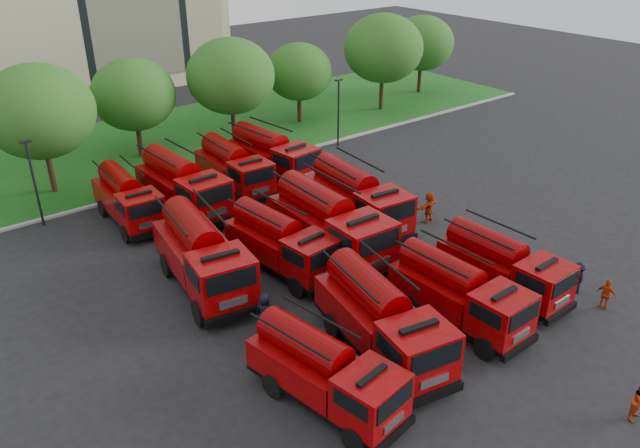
# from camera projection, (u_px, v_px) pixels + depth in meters

# --- Properties ---
(ground) EXTENTS (140.00, 140.00, 0.00)m
(ground) POSITION_uv_depth(u_px,v_px,m) (375.00, 296.00, 29.32)
(ground) COLOR black
(ground) RESTS_ON ground
(lawn) EXTENTS (70.00, 16.00, 0.12)m
(lawn) POSITION_uv_depth(u_px,v_px,m) (143.00, 147.00, 47.51)
(lawn) COLOR #134813
(lawn) RESTS_ON ground
(curb) EXTENTS (70.00, 0.30, 0.14)m
(curb) POSITION_uv_depth(u_px,v_px,m) (194.00, 179.00, 41.83)
(curb) COLOR gray
(curb) RESTS_ON ground
(tree_2) EXTENTS (6.72, 6.72, 8.22)m
(tree_2) POSITION_uv_depth(u_px,v_px,m) (38.00, 111.00, 37.54)
(tree_2) COLOR #382314
(tree_2) RESTS_ON ground
(tree_3) EXTENTS (5.88, 5.88, 7.19)m
(tree_3) POSITION_uv_depth(u_px,v_px,m) (133.00, 95.00, 43.46)
(tree_3) COLOR #382314
(tree_3) RESTS_ON ground
(tree_4) EXTENTS (6.55, 6.55, 8.01)m
(tree_4) POSITION_uv_depth(u_px,v_px,m) (231.00, 76.00, 46.03)
(tree_4) COLOR #382314
(tree_4) RESTS_ON ground
(tree_5) EXTENTS (5.46, 5.46, 6.68)m
(tree_5) POSITION_uv_depth(u_px,v_px,m) (299.00, 72.00, 50.99)
(tree_5) COLOR #382314
(tree_5) RESTS_ON ground
(tree_6) EXTENTS (6.89, 6.89, 8.42)m
(tree_6) POSITION_uv_depth(u_px,v_px,m) (383.00, 48.00, 53.84)
(tree_6) COLOR #382314
(tree_6) RESTS_ON ground
(tree_7) EXTENTS (6.05, 6.05, 7.39)m
(tree_7) POSITION_uv_depth(u_px,v_px,m) (422.00, 43.00, 59.41)
(tree_7) COLOR #382314
(tree_7) RESTS_ON ground
(lamp_post_0) EXTENTS (0.60, 0.25, 5.11)m
(lamp_post_0) POSITION_uv_depth(u_px,v_px,m) (34.00, 179.00, 34.54)
(lamp_post_0) COLOR black
(lamp_post_0) RESTS_ON ground
(lamp_post_1) EXTENTS (0.60, 0.25, 5.11)m
(lamp_post_1) POSITION_uv_depth(u_px,v_px,m) (338.00, 109.00, 46.68)
(lamp_post_1) COLOR black
(lamp_post_1) RESTS_ON ground
(fire_truck_0) EXTENTS (3.15, 6.63, 2.90)m
(fire_truck_0) POSITION_uv_depth(u_px,v_px,m) (325.00, 371.00, 22.32)
(fire_truck_0) COLOR black
(fire_truck_0) RESTS_ON ground
(fire_truck_1) EXTENTS (3.82, 7.60, 3.31)m
(fire_truck_1) POSITION_uv_depth(u_px,v_px,m) (381.00, 319.00, 24.81)
(fire_truck_1) COLOR black
(fire_truck_1) RESTS_ON ground
(fire_truck_2) EXTENTS (2.55, 6.64, 3.00)m
(fire_truck_2) POSITION_uv_depth(u_px,v_px,m) (458.00, 293.00, 26.78)
(fire_truck_2) COLOR black
(fire_truck_2) RESTS_ON ground
(fire_truck_3) EXTENTS (2.46, 6.49, 2.94)m
(fire_truck_3) POSITION_uv_depth(u_px,v_px,m) (502.00, 266.00, 28.90)
(fire_truck_3) COLOR black
(fire_truck_3) RESTS_ON ground
(fire_truck_4) EXTENTS (3.75, 7.95, 3.48)m
(fire_truck_4) POSITION_uv_depth(u_px,v_px,m) (202.00, 255.00, 29.20)
(fire_truck_4) COLOR black
(fire_truck_4) RESTS_ON ground
(fire_truck_5) EXTENTS (2.93, 6.86, 3.04)m
(fire_truck_5) POSITION_uv_depth(u_px,v_px,m) (281.00, 243.00, 30.79)
(fire_truck_5) COLOR black
(fire_truck_5) RESTS_ON ground
(fire_truck_6) EXTENTS (3.20, 8.11, 3.64)m
(fire_truck_6) POSITION_uv_depth(u_px,v_px,m) (329.00, 224.00, 31.91)
(fire_truck_6) COLOR black
(fire_truck_6) RESTS_ON ground
(fire_truck_7) EXTENTS (3.33, 7.72, 3.41)m
(fire_truck_7) POSITION_uv_depth(u_px,v_px,m) (357.00, 198.00, 35.05)
(fire_truck_7) COLOR black
(fire_truck_7) RESTS_ON ground
(fire_truck_8) EXTENTS (2.64, 6.54, 2.92)m
(fire_truck_8) POSITION_uv_depth(u_px,v_px,m) (127.00, 198.00, 35.62)
(fire_truck_8) COLOR black
(fire_truck_8) RESTS_ON ground
(fire_truck_9) EXTENTS (3.01, 7.60, 3.41)m
(fire_truck_9) POSITION_uv_depth(u_px,v_px,m) (183.00, 185.00, 36.68)
(fire_truck_9) COLOR black
(fire_truck_9) RESTS_ON ground
(fire_truck_10) EXTENTS (2.76, 6.91, 3.10)m
(fire_truck_10) POSITION_uv_depth(u_px,v_px,m) (234.00, 168.00, 39.62)
(fire_truck_10) COLOR black
(fire_truck_10) RESTS_ON ground
(fire_truck_11) EXTENTS (3.25, 7.42, 3.28)m
(fire_truck_11) POSITION_uv_depth(u_px,v_px,m) (272.00, 155.00, 41.34)
(fire_truck_11) COLOR black
(fire_truck_11) RESTS_ON ground
(firefighter_0) EXTENTS (0.70, 0.65, 1.55)m
(firefighter_0) POSITION_uv_depth(u_px,v_px,m) (512.00, 342.00, 26.17)
(firefighter_0) COLOR #A42F0C
(firefighter_0) RESTS_ON ground
(firefighter_1) EXTENTS (0.76, 0.44, 1.53)m
(firefighter_1) POSITION_uv_depth(u_px,v_px,m) (636.00, 418.00, 22.27)
(firefighter_1) COLOR #A42F0C
(firefighter_1) RESTS_ON ground
(firefighter_2) EXTENTS (0.66, 0.96, 1.50)m
(firefighter_2) POSITION_uv_depth(u_px,v_px,m) (603.00, 308.00, 28.40)
(firefighter_2) COLOR #A42F0C
(firefighter_2) RESTS_ON ground
(firefighter_3) EXTENTS (1.13, 1.07, 1.60)m
(firefighter_3) POSITION_uv_depth(u_px,v_px,m) (575.00, 292.00, 29.61)
(firefighter_3) COLOR black
(firefighter_3) RESTS_ON ground
(firefighter_4) EXTENTS (0.96, 1.02, 1.75)m
(firefighter_4) POSITION_uv_depth(u_px,v_px,m) (266.00, 329.00, 27.02)
(firefighter_4) COLOR black
(firefighter_4) RESTS_ON ground
(firefighter_5) EXTENTS (1.82, 0.98, 1.86)m
(firefighter_5) POSITION_uv_depth(u_px,v_px,m) (428.00, 221.00, 36.30)
(firefighter_5) COLOR #A42F0C
(firefighter_5) RESTS_ON ground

